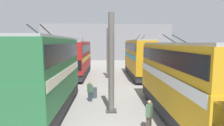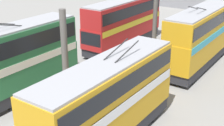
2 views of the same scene
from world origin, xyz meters
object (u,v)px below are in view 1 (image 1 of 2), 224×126
Objects in this scene: bus_right_far at (79,56)px; person_by_right_row at (90,91)px; person_by_left_row at (149,114)px; oil_drum at (94,93)px; person_aisle_midway at (112,76)px; bus_right_mid at (49,70)px; bus_left_near at (180,76)px; bus_left_far at (138,56)px.

bus_right_far is 6.83× the size of person_by_right_row.
oil_drum is at bearing 156.39° from person_by_left_row.
oil_drum is at bearing 93.51° from person_aisle_midway.
person_aisle_midway is (8.65, -4.69, -2.14)m from bus_right_mid.
person_by_left_row is at bearing 71.11° from person_by_right_row.
person_by_left_row reaches higher than person_aisle_midway.
bus_right_mid is 3.97m from person_by_right_row.
person_aisle_midway is (10.11, 3.86, -1.93)m from bus_left_near.
bus_right_mid is 5.64× the size of person_aisle_midway.
bus_right_far is (15.05, 8.55, 0.11)m from bus_left_near.
person_by_right_row is 0.98× the size of person_by_left_row.
bus_right_mid is 5.44× the size of person_by_right_row.
bus_left_near is 6.18× the size of person_by_right_row.
bus_right_far is 7.07× the size of person_aisle_midway.
bus_right_mid is 10.07m from person_aisle_midway.
person_by_left_row is at bearing -149.79° from oil_drum.
bus_right_mid is at bearing 137.51° from oil_drum.
bus_left_near is at bearing -128.71° from oil_drum.
person_by_right_row reaches higher than oil_drum.
bus_left_far is at bearing -96.61° from bus_right_far.
bus_right_far is at bearing 147.17° from person_by_left_row.
bus_left_far is at bearing -31.01° from oil_drum.
person_by_left_row is at bearing -159.01° from bus_right_far.
person_by_right_row is 6.82m from person_aisle_midway.
bus_right_far is at bearing 15.21° from oil_drum.
bus_left_far is 8.61m from bus_right_far.
person_aisle_midway is (-4.95, -4.69, -2.04)m from bus_right_far.
bus_right_mid reaches higher than oil_drum.
bus_left_near is at bearing 180.00° from bus_left_far.
person_by_right_row is at bearing 163.01° from person_by_left_row.
person_by_right_row is at bearing 93.88° from person_aisle_midway.
bus_right_far is 7.12m from person_aisle_midway.
bus_right_far reaches higher than person_by_right_row.
person_by_right_row is at bearing 164.13° from oil_drum.
bus_left_near reaches higher than person_aisle_midway.
person_aisle_midway is at bearing 20.91° from bus_left_near.
bus_right_mid reaches higher than person_by_left_row.
bus_left_near is 0.96× the size of bus_left_far.
bus_right_far is at bearing 29.61° from bus_left_near.
person_by_left_row is (-15.40, 2.26, -2.08)m from bus_left_far.
bus_left_far is 0.94× the size of bus_right_far.
bus_left_near is 7.24m from person_by_right_row.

